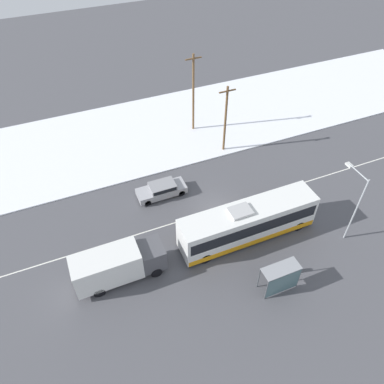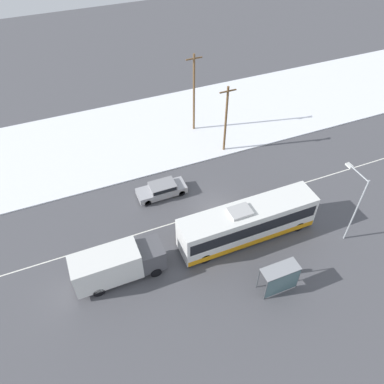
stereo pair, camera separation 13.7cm
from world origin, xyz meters
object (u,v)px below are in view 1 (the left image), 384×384
pedestrian_at_stop (281,267)px  utility_pole_roadside (225,119)px  utility_pole_snowlot (193,93)px  box_truck (117,264)px  sedan_car (162,189)px  city_bus (248,222)px  bus_shelter (282,277)px  streetlamp (355,198)px

pedestrian_at_stop → utility_pole_roadside: utility_pole_roadside is taller
utility_pole_roadside → utility_pole_snowlot: 5.21m
box_truck → utility_pole_roadside: size_ratio=0.91×
box_truck → sedan_car: bearing=50.4°
utility_pole_roadside → city_bus: bearing=-107.0°
pedestrian_at_stop → utility_pole_roadside: bearing=79.3°
bus_shelter → sedan_car: bearing=109.8°
city_bus → utility_pole_snowlot: 17.03m
utility_pole_roadside → sedan_car: bearing=-154.5°
bus_shelter → utility_pole_roadside: utility_pole_roadside is taller
box_truck → pedestrian_at_stop: (11.69, -4.67, -0.60)m
streetlamp → utility_pole_roadside: size_ratio=0.88×
city_bus → utility_pole_snowlot: size_ratio=1.30×
sedan_car → utility_pole_snowlot: (7.06, 9.03, 4.00)m
bus_shelter → utility_pole_snowlot: utility_pole_snowlot is taller
box_truck → bus_shelter: size_ratio=2.42×
city_bus → sedan_car: city_bus is taller
pedestrian_at_stop → utility_pole_roadside: size_ratio=0.23×
city_bus → box_truck: size_ratio=1.70×
pedestrian_at_stop → streetlamp: (7.21, 1.56, 3.23)m
sedan_car → utility_pole_snowlot: 12.14m
city_bus → streetlamp: streetlamp is taller
city_bus → sedan_car: bearing=123.3°
utility_pole_roadside → utility_pole_snowlot: bearing=107.1°
pedestrian_at_stop → streetlamp: streetlamp is taller
city_bus → pedestrian_at_stop: bearing=-83.4°
box_truck → utility_pole_snowlot: (13.23, 16.47, 3.09)m
city_bus → streetlamp: size_ratio=1.77×
sedan_car → utility_pole_snowlot: size_ratio=0.51×
bus_shelter → pedestrian_at_stop: bearing=55.6°
bus_shelter → streetlamp: size_ratio=0.43×
city_bus → sedan_car: (-5.01, 7.61, -1.00)m
city_bus → pedestrian_at_stop: size_ratio=6.88×
box_truck → sedan_car: (6.16, 7.44, -0.91)m
box_truck → utility_pole_roadside: 18.87m
utility_pole_snowlot → streetlamp: bearing=-73.8°
box_truck → sedan_car: box_truck is taller
pedestrian_at_stop → bus_shelter: bus_shelter is taller
pedestrian_at_stop → utility_pole_snowlot: bearing=85.8°
utility_pole_roadside → streetlamp: bearing=-74.1°
bus_shelter → streetlamp: 8.82m
box_truck → utility_pole_snowlot: utility_pole_snowlot is taller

